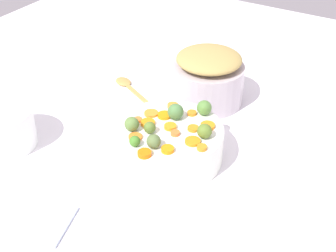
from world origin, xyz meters
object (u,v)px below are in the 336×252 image
at_px(wooden_spoon, 132,89).
at_px(serving_bowl_carrots, 168,144).
at_px(metal_pot, 208,84).
at_px(casserole_dish, 1,128).

bearing_deg(wooden_spoon, serving_bowl_carrots, 49.76).
relative_size(metal_pot, wooden_spoon, 0.77).
xyz_separation_m(metal_pot, wooden_spoon, (0.07, -0.24, -0.06)).
xyz_separation_m(metal_pot, casserole_dish, (0.50, -0.38, -0.01)).
bearing_deg(wooden_spoon, metal_pot, 106.47).
height_order(serving_bowl_carrots, wooden_spoon, serving_bowl_carrots).
bearing_deg(metal_pot, casserole_dish, -37.19).
distance_m(serving_bowl_carrots, metal_pot, 0.32).
distance_m(serving_bowl_carrots, wooden_spoon, 0.38).
height_order(metal_pot, casserole_dish, metal_pot).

